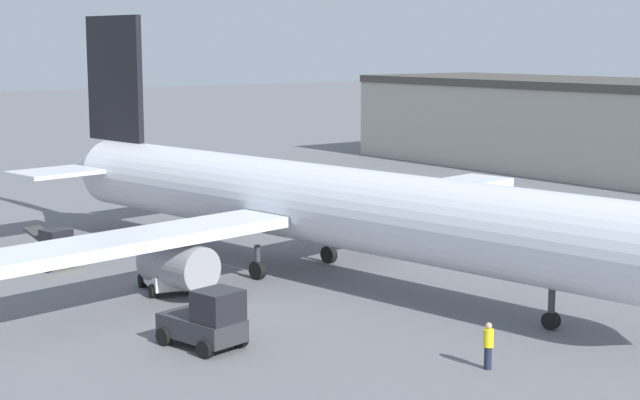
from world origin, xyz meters
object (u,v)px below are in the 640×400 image
Objects in this scene: airplane at (304,202)px; baggage_tug at (207,321)px; ground_crew_worker at (488,344)px; belt_loader_truck at (50,249)px; pushback_tug at (167,273)px.

baggage_tug is (7.58, -10.00, -2.51)m from airplane.
ground_crew_worker is 0.57× the size of belt_loader_truck.
baggage_tug is (-7.93, -6.55, 0.16)m from ground_crew_worker.
pushback_tug is at bearing -69.93° from ground_crew_worker.
pushback_tug is (-8.35, 2.84, -0.15)m from baggage_tug.
ground_crew_worker is 16.69m from pushback_tug.
baggage_tug is at bearing -43.21° from ground_crew_worker.
ground_crew_worker is at bearing 26.18° from pushback_tug.
ground_crew_worker is 0.47× the size of baggage_tug.
belt_loader_truck reaches higher than pushback_tug.
baggage_tug is 1.21× the size of belt_loader_truck.
pushback_tug is at bearing 2.51° from belt_loader_truck.
pushback_tug reaches higher than ground_crew_worker.
pushback_tug is at bearing 150.08° from baggage_tug.
ground_crew_worker is at bearing 0.07° from belt_loader_truck.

